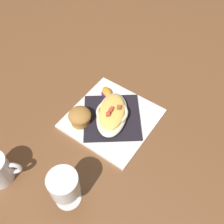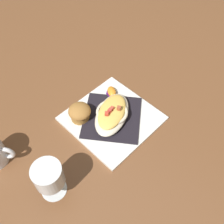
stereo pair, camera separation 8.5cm
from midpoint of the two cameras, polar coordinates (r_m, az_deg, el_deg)
ground_plane at (r=0.88m, az=2.75°, el=-1.76°), size 2.60×2.60×0.00m
square_plate at (r=0.88m, az=2.77°, el=-1.57°), size 0.30×0.30×0.01m
folded_napkin at (r=0.87m, az=2.78°, el=-1.29°), size 0.25×0.25×0.00m
gratin_dish at (r=0.85m, az=2.84°, el=-0.40°), size 0.20×0.15×0.05m
muffin at (r=0.85m, az=-4.10°, el=-0.28°), size 0.07×0.07×0.06m
orange_garnish at (r=0.93m, az=2.55°, el=4.08°), size 0.06×0.06×0.02m
stemmed_glass at (r=0.70m, az=-9.95°, el=-13.79°), size 0.08×0.08×0.12m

